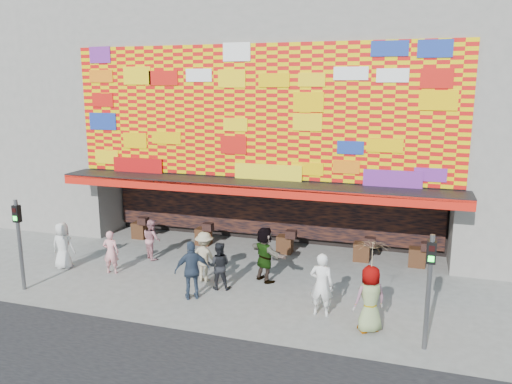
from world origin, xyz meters
TOP-DOWN VIEW (x-y plane):
  - ground at (0.00, 0.00)m, footprint 90.00×90.00m
  - shop_building at (0.00, 8.18)m, footprint 15.20×9.40m
  - neighbor_left at (-13.00, 8.00)m, footprint 11.00×8.00m
  - signal_left at (-6.20, -1.50)m, footprint 0.22×0.20m
  - signal_right at (6.20, -1.50)m, footprint 0.22×0.20m
  - ped_a at (-6.22, 0.52)m, footprint 0.90×0.65m
  - ped_b at (-4.31, 0.63)m, footprint 0.63×0.48m
  - ped_c at (-0.16, 0.48)m, footprint 0.88×0.75m
  - ped_d at (-0.87, 0.97)m, footprint 1.21×0.83m
  - ped_e at (-0.66, -0.48)m, footprint 1.16×0.96m
  - ped_f at (1.08, 1.58)m, footprint 1.75×1.49m
  - ped_g at (4.77, -0.98)m, footprint 1.08×0.99m
  - ped_h at (3.36, -0.40)m, footprint 0.69×0.46m
  - ped_i at (-3.69, 2.44)m, footprint 0.95×0.92m
  - parasol at (4.77, -0.98)m, footprint 0.96×0.98m

SIDE VIEW (x-z plane):
  - ground at x=0.00m, z-range 0.00..0.00m
  - ped_i at x=-3.69m, z-range 0.00..1.54m
  - ped_b at x=-4.31m, z-range 0.00..1.55m
  - ped_c at x=-0.16m, z-range 0.00..1.58m
  - ped_a at x=-6.22m, z-range 0.00..1.71m
  - ped_d at x=-0.87m, z-range 0.00..1.71m
  - ped_g at x=4.77m, z-range 0.00..1.85m
  - ped_e at x=-0.66m, z-range 0.00..1.86m
  - ped_h at x=3.36m, z-range 0.00..1.87m
  - ped_f at x=1.08m, z-range 0.00..1.89m
  - signal_left at x=-6.20m, z-range 0.36..3.36m
  - signal_right at x=6.20m, z-range 0.36..3.36m
  - parasol at x=4.77m, z-range 1.22..3.01m
  - shop_building at x=0.00m, z-range 0.23..10.23m
  - neighbor_left at x=-13.00m, z-range 0.00..12.00m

